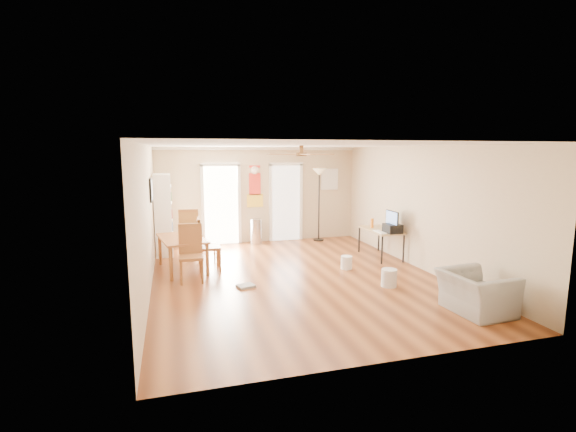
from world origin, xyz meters
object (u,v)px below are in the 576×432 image
object	(u,v)px
dining_chair_near	(191,254)
wastebasket_a	(346,262)
trash_can	(256,231)
printer	(393,228)
dining_chair_right_a	(208,243)
dining_chair_far	(189,231)
wastebasket_b	(389,278)
dining_table	(183,254)
torchiere_lamp	(319,205)
dining_chair_right_b	(209,244)
armchair	(476,293)
computer_desk	(380,243)
bookshelf	(163,215)

from	to	relation	value
dining_chair_near	wastebasket_a	bearing A→B (deg)	1.55
trash_can	printer	distance (m)	3.74
dining_chair_right_a	trash_can	bearing A→B (deg)	-42.24
printer	dining_chair_far	bearing A→B (deg)	157.07
wastebasket_b	trash_can	bearing A→B (deg)	111.38
wastebasket_a	dining_chair_near	bearing A→B (deg)	179.85
wastebasket_a	dining_table	bearing A→B (deg)	165.31
torchiere_lamp	wastebasket_b	bearing A→B (deg)	-91.81
dining_chair_right_b	trash_can	xyz separation A→B (m)	(1.44, 2.23, -0.21)
dining_chair_far	armchair	size ratio (longest dim) A/B	1.14
dining_chair_near	computer_desk	bearing A→B (deg)	10.84
printer	dining_chair_near	bearing A→B (deg)	-175.17
trash_can	armchair	xyz separation A→B (m)	(2.31, -5.72, -0.02)
trash_can	computer_desk	size ratio (longest dim) A/B	0.55
trash_can	wastebasket_a	xyz separation A→B (m)	(1.37, -2.94, -0.20)
computer_desk	dining_chair_right_a	bearing A→B (deg)	173.76
torchiere_lamp	printer	xyz separation A→B (m)	(0.82, -2.59, -0.25)
torchiere_lamp	dining_table	bearing A→B (deg)	-152.10
torchiere_lamp	armchair	bearing A→B (deg)	-84.74
dining_chair_right_b	dining_chair_near	size ratio (longest dim) A/B	1.01
dining_chair_near	armchair	world-z (taller)	dining_chair_near
bookshelf	armchair	xyz separation A→B (m)	(4.68, -5.21, -0.66)
dining_chair_right_b	computer_desk	distance (m)	4.00
dining_chair_right_a	torchiere_lamp	bearing A→B (deg)	-65.14
computer_desk	printer	world-z (taller)	printer
trash_can	torchiere_lamp	world-z (taller)	torchiere_lamp
dining_table	dining_chair_near	distance (m)	0.91
bookshelf	wastebasket_a	world-z (taller)	bookshelf
bookshelf	dining_chair_right_a	bearing A→B (deg)	-42.33
dining_chair_right_b	armchair	xyz separation A→B (m)	(3.75, -3.49, -0.23)
dining_table	torchiere_lamp	distance (m)	4.33
torchiere_lamp	wastebasket_a	distance (m)	3.04
wastebasket_a	dining_chair_far	bearing A→B (deg)	144.39
computer_desk	wastebasket_a	world-z (taller)	computer_desk
dining_chair_far	computer_desk	bearing A→B (deg)	164.46
dining_chair_right_a	dining_chair_far	size ratio (longest dim) A/B	0.88
trash_can	armchair	size ratio (longest dim) A/B	0.69
dining_chair_right_a	dining_chair_near	world-z (taller)	dining_chair_near
computer_desk	wastebasket_b	world-z (taller)	computer_desk
dining_chair_near	computer_desk	size ratio (longest dim) A/B	0.88
bookshelf	dining_chair_far	world-z (taller)	bookshelf
armchair	dining_chair_right_b	bearing A→B (deg)	44.22
bookshelf	computer_desk	bearing A→B (deg)	-7.76
dining_table	dining_chair_right_a	world-z (taller)	dining_chair_right_a
wastebasket_b	wastebasket_a	bearing A→B (deg)	102.46
dining_chair_far	wastebasket_a	world-z (taller)	dining_chair_far
dining_chair_right_a	printer	world-z (taller)	dining_chair_right_a
trash_can	printer	xyz separation A→B (m)	(2.61, -2.65, 0.42)
bookshelf	printer	xyz separation A→B (m)	(4.98, -2.14, -0.21)
dining_chair_far	wastebasket_b	distance (m)	4.96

